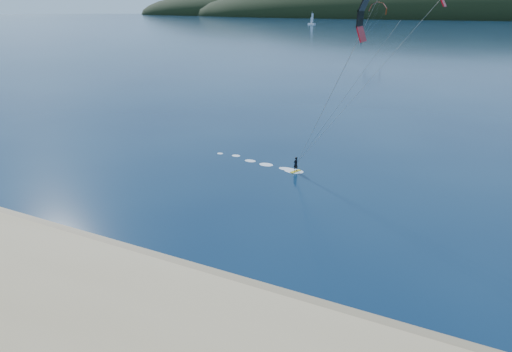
# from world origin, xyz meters

# --- Properties ---
(ground) EXTENTS (1800.00, 1800.00, 0.00)m
(ground) POSITION_xyz_m (0.00, 0.00, 0.00)
(ground) COLOR #071B37
(ground) RESTS_ON ground
(wet_sand) EXTENTS (220.00, 2.50, 0.10)m
(wet_sand) POSITION_xyz_m (0.00, 4.50, 0.05)
(wet_sand) COLOR #947856
(wet_sand) RESTS_ON ground
(headland) EXTENTS (1200.00, 310.00, 140.00)m
(headland) POSITION_xyz_m (0.63, 745.28, 0.00)
(headland) COLOR black
(headland) RESTS_ON ground
(kitesurfer_near) EXTENTS (23.47, 8.20, 18.07)m
(kitesurfer_near) POSITION_xyz_m (7.11, 19.54, 13.78)
(kitesurfer_near) COLOR yellow
(kitesurfer_near) RESTS_ON ground
(kitesurfer_far) EXTENTS (12.19, 7.17, 16.17)m
(kitesurfer_far) POSITION_xyz_m (-30.45, 192.63, 13.29)
(kitesurfer_far) COLOR yellow
(kitesurfer_far) RESTS_ON ground
(sailboat) EXTENTS (7.99, 5.31, 11.16)m
(sailboat) POSITION_xyz_m (-131.85, 393.37, 0.82)
(sailboat) COLOR white
(sailboat) RESTS_ON ground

